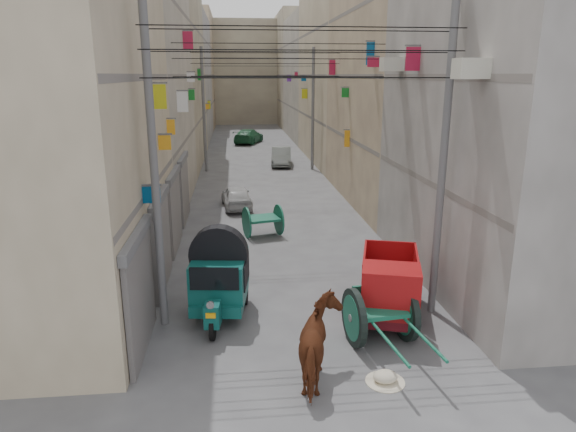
{
  "coord_description": "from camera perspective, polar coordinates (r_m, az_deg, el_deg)",
  "views": [
    {
      "loc": [
        -1.66,
        -6.43,
        6.27
      ],
      "look_at": [
        -0.31,
        6.5,
        2.68
      ],
      "focal_mm": 32.0,
      "sensor_mm": 36.0,
      "label": 1
    }
  ],
  "objects": [
    {
      "name": "building_row_left",
      "position": [
        41.05,
        -15.38,
        15.18
      ],
      "size": [
        8.0,
        62.0,
        14.0
      ],
      "color": "beige",
      "rests_on": "ground"
    },
    {
      "name": "building_row_right",
      "position": [
        41.69,
        7.72,
        15.57
      ],
      "size": [
        8.0,
        62.0,
        14.0
      ],
      "color": "#A9A29E",
      "rests_on": "ground"
    },
    {
      "name": "end_cap_building",
      "position": [
        72.45,
        -4.82,
        15.57
      ],
      "size": [
        22.0,
        10.0,
        13.0
      ],
      "primitive_type": "cube",
      "color": "#B6AD8F",
      "rests_on": "ground"
    },
    {
      "name": "shutters_left",
      "position": [
        17.62,
        -13.08,
        -0.7
      ],
      "size": [
        0.18,
        14.4,
        2.88
      ],
      "color": "#504F55",
      "rests_on": "ground"
    },
    {
      "name": "signboards",
      "position": [
        28.28,
        -2.62,
        9.66
      ],
      "size": [
        8.22,
        40.52,
        5.67
      ],
      "color": "#0C518A",
      "rests_on": "ground"
    },
    {
      "name": "ac_units",
      "position": [
        15.11,
        15.53,
        19.33
      ],
      "size": [
        0.7,
        6.55,
        3.35
      ],
      "color": "beige",
      "rests_on": "ground"
    },
    {
      "name": "utility_poles",
      "position": [
        23.6,
        -1.92,
        9.91
      ],
      "size": [
        7.4,
        22.2,
        8.0
      ],
      "color": "#5E5E61",
      "rests_on": "ground"
    },
    {
      "name": "overhead_cables",
      "position": [
        20.91,
        -1.46,
        16.8
      ],
      "size": [
        7.4,
        22.52,
        1.12
      ],
      "color": "black",
      "rests_on": "ground"
    },
    {
      "name": "auto_rickshaw",
      "position": [
        13.82,
        -7.6,
        -6.6
      ],
      "size": [
        1.76,
        2.77,
        1.9
      ],
      "rotation": [
        0.0,
        0.0,
        -0.12
      ],
      "color": "black",
      "rests_on": "ground"
    },
    {
      "name": "tonga_cart",
      "position": [
        12.7,
        10.19,
        -10.67
      ],
      "size": [
        1.62,
        3.24,
        1.41
      ],
      "rotation": [
        0.0,
        0.0,
        0.12
      ],
      "color": "black",
      "rests_on": "ground"
    },
    {
      "name": "mini_truck",
      "position": [
        13.65,
        11.22,
        -8.22
      ],
      "size": [
        2.26,
        3.46,
        1.8
      ],
      "rotation": [
        0.0,
        0.0,
        -0.28
      ],
      "color": "black",
      "rests_on": "ground"
    },
    {
      "name": "second_cart",
      "position": [
        20.49,
        -2.81,
        -0.46
      ],
      "size": [
        1.67,
        1.55,
        1.25
      ],
      "rotation": [
        0.0,
        0.0,
        0.24
      ],
      "color": "#155C43",
      "rests_on": "ground"
    },
    {
      "name": "feed_sack",
      "position": [
        11.5,
        10.77,
        -17.13
      ],
      "size": [
        0.52,
        0.42,
        0.26
      ],
      "primitive_type": "ellipsoid",
      "color": "beige",
      "rests_on": "ground"
    },
    {
      "name": "horse",
      "position": [
        11.01,
        3.73,
        -14.05
      ],
      "size": [
        1.26,
        2.16,
        1.72
      ],
      "primitive_type": "imported",
      "rotation": [
        0.0,
        0.0,
        2.97
      ],
      "color": "brown",
      "rests_on": "ground"
    },
    {
      "name": "distant_car_white",
      "position": [
        25.02,
        -5.73,
        2.15
      ],
      "size": [
        1.63,
        3.36,
        1.1
      ],
      "primitive_type": "imported",
      "rotation": [
        0.0,
        0.0,
        3.24
      ],
      "color": "#B8B8B8",
      "rests_on": "ground"
    },
    {
      "name": "distant_car_grey",
      "position": [
        36.8,
        -0.75,
        6.63
      ],
      "size": [
        1.7,
        3.95,
        1.26
      ],
      "primitive_type": "imported",
      "rotation": [
        0.0,
        0.0,
        -0.1
      ],
      "color": "slate",
      "rests_on": "ground"
    },
    {
      "name": "distant_car_green",
      "position": [
        49.12,
        -4.41,
        8.85
      ],
      "size": [
        3.24,
        4.94,
        1.33
      ],
      "primitive_type": "imported",
      "rotation": [
        0.0,
        0.0,
        2.81
      ],
      "color": "#216039",
      "rests_on": "ground"
    }
  ]
}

